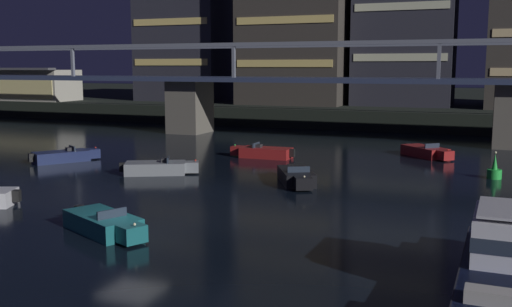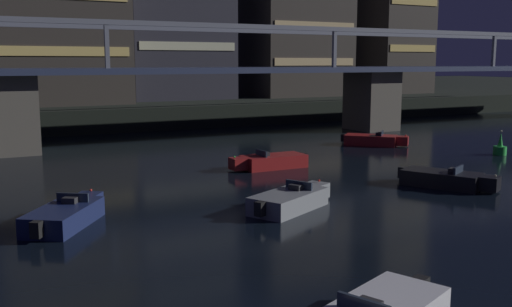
% 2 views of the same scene
% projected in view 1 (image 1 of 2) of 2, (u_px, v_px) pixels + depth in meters
% --- Properties ---
extents(ground_plane, '(400.00, 400.00, 0.00)m').
position_uv_depth(ground_plane, '(131.00, 235.00, 24.94)').
color(ground_plane, black).
extents(far_riverbank, '(240.00, 80.00, 2.20)m').
position_uv_depth(far_riverbank, '(403.00, 101.00, 102.02)').
color(far_riverbank, black).
rests_on(far_riverbank, ground).
extents(river_bridge, '(102.42, 6.40, 9.38)m').
position_uv_depth(river_bridge, '(337.00, 95.00, 57.35)').
color(river_bridge, '#605B51').
rests_on(river_bridge, ground).
extents(tower_west_low, '(12.41, 12.49, 27.97)m').
position_uv_depth(tower_west_low, '(190.00, 4.00, 86.00)').
color(tower_west_low, '#282833').
rests_on(tower_west_low, far_riverbank).
extents(tower_west_tall, '(13.54, 9.94, 26.88)m').
position_uv_depth(tower_west_tall, '(296.00, 1.00, 76.12)').
color(tower_west_tall, '#38332D').
rests_on(tower_west_tall, far_riverbank).
extents(waterfront_pavilion, '(12.40, 7.40, 4.70)m').
position_uv_depth(waterfront_pavilion, '(35.00, 85.00, 85.56)').
color(waterfront_pavilion, '#B2AD9E').
rests_on(waterfront_pavilion, far_riverbank).
extents(cabin_cruiser_near_left, '(2.89, 9.19, 2.79)m').
position_uv_depth(cabin_cruiser_near_left, '(508.00, 265.00, 18.03)').
color(cabin_cruiser_near_left, '#19234C').
rests_on(cabin_cruiser_near_left, ground).
extents(speedboat_near_center, '(5.19, 1.80, 1.16)m').
position_uv_depth(speedboat_near_center, '(263.00, 152.00, 46.17)').
color(speedboat_near_center, maroon).
rests_on(speedboat_near_center, ground).
extents(speedboat_near_right, '(4.96, 3.37, 1.16)m').
position_uv_depth(speedboat_near_right, '(105.00, 224.00, 25.20)').
color(speedboat_near_right, '#196066').
rests_on(speedboat_near_right, ground).
extents(speedboat_mid_left, '(4.94, 3.41, 1.16)m').
position_uv_depth(speedboat_mid_left, '(159.00, 168.00, 39.13)').
color(speedboat_mid_left, gray).
rests_on(speedboat_mid_left, ground).
extents(speedboat_mid_center, '(3.87, 4.75, 1.16)m').
position_uv_depth(speedboat_mid_center, '(64.00, 156.00, 44.25)').
color(speedboat_mid_center, '#19234C').
rests_on(speedboat_mid_center, ground).
extents(speedboat_far_left, '(3.45, 4.92, 1.16)m').
position_uv_depth(speedboat_far_left, '(297.00, 177.00, 35.96)').
color(speedboat_far_left, black).
rests_on(speedboat_far_left, ground).
extents(speedboat_far_right, '(4.34, 4.43, 1.16)m').
position_uv_depth(speedboat_far_right, '(427.00, 152.00, 46.46)').
color(speedboat_far_right, maroon).
rests_on(speedboat_far_right, ground).
extents(channel_buoy, '(0.90, 0.90, 1.76)m').
position_uv_depth(channel_buoy, '(494.00, 171.00, 37.49)').
color(channel_buoy, green).
rests_on(channel_buoy, ground).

